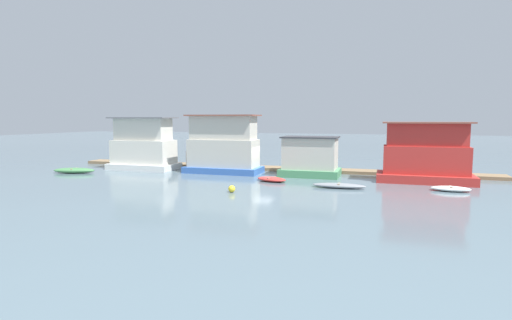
{
  "coord_description": "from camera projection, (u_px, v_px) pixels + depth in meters",
  "views": [
    {
      "loc": [
        10.9,
        -35.09,
        5.13
      ],
      "look_at": [
        0.0,
        -1.0,
        1.4
      ],
      "focal_mm": 28.0,
      "sensor_mm": 36.0,
      "label": 1
    }
  ],
  "objects": [
    {
      "name": "dinghy_grey",
      "position": [
        339.0,
        186.0,
        29.52
      ],
      "size": [
        3.95,
        1.16,
        0.37
      ],
      "color": "gray",
      "rests_on": "ground_plane"
    },
    {
      "name": "dock_walkway",
      "position": [
        269.0,
        168.0,
        40.12
      ],
      "size": [
        42.4,
        2.11,
        0.3
      ],
      "primitive_type": "cube",
      "color": "#846B4C",
      "rests_on": "ground_plane"
    },
    {
      "name": "houseboat_white",
      "position": [
        144.0,
        146.0,
        40.45
      ],
      "size": [
        6.78,
        3.63,
        5.26
      ],
      "color": "white",
      "rests_on": "ground_plane"
    },
    {
      "name": "dinghy_white",
      "position": [
        451.0,
        189.0,
        28.24
      ],
      "size": [
        2.68,
        1.28,
        0.36
      ],
      "color": "white",
      "rests_on": "ground_plane"
    },
    {
      "name": "houseboat_green",
      "position": [
        310.0,
        157.0,
        35.61
      ],
      "size": [
        5.22,
        3.51,
        3.54
      ],
      "color": "#4C9360",
      "rests_on": "ground_plane"
    },
    {
      "name": "buoy_yellow",
      "position": [
        232.0,
        189.0,
        27.8
      ],
      "size": [
        0.5,
        0.5,
        0.5
      ],
      "primitive_type": "sphere",
      "color": "yellow",
      "rests_on": "ground_plane"
    },
    {
      "name": "houseboat_red",
      "position": [
        425.0,
        156.0,
        32.02
      ],
      "size": [
        7.39,
        3.29,
        4.86
      ],
      "color": "red",
      "rests_on": "ground_plane"
    },
    {
      "name": "ground_plane",
      "position": [
        259.0,
        174.0,
        37.08
      ],
      "size": [
        200.0,
        200.0,
        0.0
      ],
      "primitive_type": "plane",
      "color": "slate"
    },
    {
      "name": "mooring_post_near_left",
      "position": [
        202.0,
        162.0,
        40.88
      ],
      "size": [
        0.25,
        0.25,
        1.31
      ],
      "primitive_type": "cylinder",
      "color": "#846B4C",
      "rests_on": "ground_plane"
    },
    {
      "name": "mooring_post_far_left",
      "position": [
        187.0,
        160.0,
        41.36
      ],
      "size": [
        0.23,
        0.23,
        1.77
      ],
      "primitive_type": "cylinder",
      "color": "brown",
      "rests_on": "ground_plane"
    },
    {
      "name": "mooring_post_centre",
      "position": [
        226.0,
        160.0,
        40.02
      ],
      "size": [
        0.21,
        0.21,
        2.03
      ],
      "primitive_type": "cylinder",
      "color": "brown",
      "rests_on": "ground_plane"
    },
    {
      "name": "dinghy_green",
      "position": [
        74.0,
        170.0,
        37.64
      ],
      "size": [
        4.1,
        2.28,
        0.5
      ],
      "color": "#47844C",
      "rests_on": "ground_plane"
    },
    {
      "name": "dinghy_red",
      "position": [
        272.0,
        179.0,
        32.66
      ],
      "size": [
        2.95,
        2.15,
        0.36
      ],
      "color": "red",
      "rests_on": "ground_plane"
    },
    {
      "name": "houseboat_blue",
      "position": [
        223.0,
        146.0,
        37.74
      ],
      "size": [
        7.19,
        3.39,
        5.48
      ],
      "color": "#3866B7",
      "rests_on": "ground_plane"
    }
  ]
}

